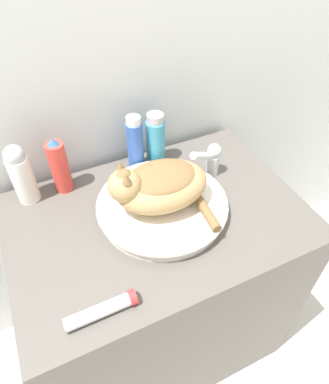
# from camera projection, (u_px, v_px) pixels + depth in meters

# --- Properties ---
(wall_back) EXTENTS (8.00, 0.05, 2.40)m
(wall_back) POSITION_uv_depth(u_px,v_px,m) (107.00, 58.00, 1.04)
(wall_back) COLOR silver
(wall_back) RESTS_ON ground_plane
(vanity_counter) EXTENTS (0.90, 0.61, 0.85)m
(vanity_counter) POSITION_uv_depth(u_px,v_px,m) (159.00, 287.00, 1.35)
(vanity_counter) COLOR #56514C
(vanity_counter) RESTS_ON ground_plane
(sink_basin) EXTENTS (0.40, 0.40, 0.05)m
(sink_basin) POSITION_uv_depth(u_px,v_px,m) (162.00, 205.00, 1.05)
(sink_basin) COLOR white
(sink_basin) RESTS_ON vanity_counter
(cat) EXTENTS (0.30, 0.28, 0.16)m
(cat) POSITION_uv_depth(u_px,v_px,m) (159.00, 185.00, 0.98)
(cat) COLOR tan
(cat) RESTS_ON sink_basin
(faucet) EXTENTS (0.14, 0.08, 0.15)m
(faucet) POSITION_uv_depth(u_px,v_px,m) (211.00, 158.00, 1.14)
(faucet) COLOR silver
(faucet) RESTS_ON vanity_counter
(mouthwash_bottle) EXTENTS (0.07, 0.07, 0.19)m
(mouthwash_bottle) POSITION_uv_depth(u_px,v_px,m) (156.00, 140.00, 1.18)
(mouthwash_bottle) COLOR teal
(mouthwash_bottle) RESTS_ON vanity_counter
(lotion_bottle_white) EXTENTS (0.07, 0.07, 0.21)m
(lotion_bottle_white) POSITION_uv_depth(u_px,v_px,m) (21.00, 174.00, 1.03)
(lotion_bottle_white) COLOR white
(lotion_bottle_white) RESTS_ON vanity_counter
(spray_bottle_trigger) EXTENTS (0.06, 0.06, 0.20)m
(spray_bottle_trigger) POSITION_uv_depth(u_px,v_px,m) (59.00, 166.00, 1.08)
(spray_bottle_trigger) COLOR #DB3D33
(spray_bottle_trigger) RESTS_ON vanity_counter
(shampoo_bottle_tall) EXTENTS (0.06, 0.06, 0.20)m
(shampoo_bottle_tall) POSITION_uv_depth(u_px,v_px,m) (135.00, 144.00, 1.15)
(shampoo_bottle_tall) COLOR #335BB7
(shampoo_bottle_tall) RESTS_ON vanity_counter
(cream_tube) EXTENTS (0.18, 0.04, 0.04)m
(cream_tube) POSITION_uv_depth(u_px,v_px,m) (102.00, 310.00, 0.81)
(cream_tube) COLOR silver
(cream_tube) RESTS_ON vanity_counter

